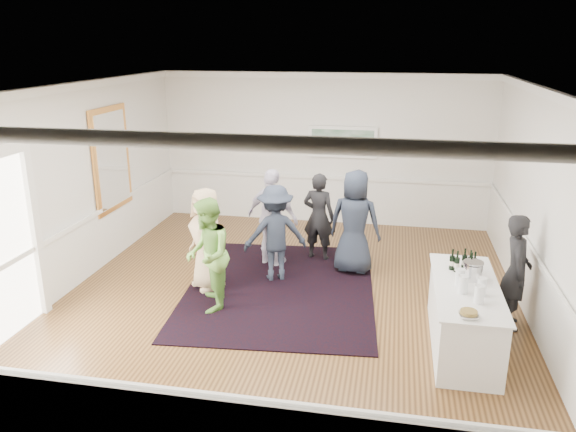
% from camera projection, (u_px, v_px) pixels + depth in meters
% --- Properties ---
extents(floor, '(8.00, 8.00, 0.00)m').
position_uv_depth(floor, '(288.00, 299.00, 8.66)').
color(floor, brown).
rests_on(floor, ground).
extents(ceiling, '(7.00, 8.00, 0.02)m').
position_uv_depth(ceiling, '(289.00, 87.00, 7.71)').
color(ceiling, white).
rests_on(ceiling, wall_back).
extents(wall_left, '(0.02, 8.00, 3.20)m').
position_uv_depth(wall_left, '(70.00, 188.00, 8.82)').
color(wall_left, white).
rests_on(wall_left, floor).
extents(wall_right, '(0.02, 8.00, 3.20)m').
position_uv_depth(wall_right, '(543.00, 212.00, 7.56)').
color(wall_right, white).
rests_on(wall_right, floor).
extents(wall_back, '(7.00, 0.02, 3.20)m').
position_uv_depth(wall_back, '(324.00, 149.00, 11.93)').
color(wall_back, white).
rests_on(wall_back, floor).
extents(wall_front, '(7.00, 0.02, 3.20)m').
position_uv_depth(wall_front, '(194.00, 333.00, 4.44)').
color(wall_front, white).
rests_on(wall_front, floor).
extents(wainscoting, '(7.00, 8.00, 1.00)m').
position_uv_depth(wainscoting, '(288.00, 269.00, 8.51)').
color(wainscoting, white).
rests_on(wainscoting, floor).
extents(mirror, '(0.05, 1.25, 1.85)m').
position_uv_depth(mirror, '(112.00, 159.00, 9.96)').
color(mirror, '#E89A44').
rests_on(mirror, wall_left).
extents(landscape_painting, '(1.44, 0.06, 0.66)m').
position_uv_depth(landscape_painting, '(342.00, 142.00, 11.76)').
color(landscape_painting, white).
rests_on(landscape_painting, wall_back).
extents(area_rug, '(3.26, 4.10, 0.02)m').
position_uv_depth(area_rug, '(280.00, 288.00, 9.03)').
color(area_rug, black).
rests_on(area_rug, floor).
extents(serving_table, '(0.81, 2.12, 0.86)m').
position_uv_depth(serving_table, '(464.00, 316.00, 7.22)').
color(serving_table, white).
rests_on(serving_table, floor).
extents(bartender, '(0.44, 0.62, 1.62)m').
position_uv_depth(bartender, '(516.00, 272.00, 7.63)').
color(bartender, black).
rests_on(bartender, floor).
extents(guest_tan, '(0.94, 0.95, 1.66)m').
position_uv_depth(guest_tan, '(206.00, 239.00, 8.82)').
color(guest_tan, tan).
rests_on(guest_tan, floor).
extents(guest_green, '(0.84, 0.97, 1.68)m').
position_uv_depth(guest_green, '(208.00, 255.00, 8.13)').
color(guest_green, '#6BA642').
rests_on(guest_green, floor).
extents(guest_lilac, '(1.10, 0.77, 1.73)m').
position_uv_depth(guest_lilac, '(273.00, 218.00, 9.76)').
color(guest_lilac, silver).
rests_on(guest_lilac, floor).
extents(guest_dark_a, '(1.19, 0.94, 1.61)m').
position_uv_depth(guest_dark_a, '(275.00, 233.00, 9.17)').
color(guest_dark_a, '#222939').
rests_on(guest_dark_a, floor).
extents(guest_dark_b, '(0.65, 0.49, 1.60)m').
position_uv_depth(guest_dark_b, '(319.00, 217.00, 10.05)').
color(guest_dark_b, black).
rests_on(guest_dark_b, floor).
extents(guest_navy, '(0.95, 0.70, 1.79)m').
position_uv_depth(guest_navy, '(355.00, 222.00, 9.44)').
color(guest_navy, '#222939').
rests_on(guest_navy, floor).
extents(wine_bottles, '(0.36, 0.21, 0.31)m').
position_uv_depth(wine_bottles, '(465.00, 260.00, 7.48)').
color(wine_bottles, black).
rests_on(wine_bottles, serving_table).
extents(juice_pitchers, '(0.35, 0.58, 0.24)m').
position_uv_depth(juice_pitchers, '(471.00, 285.00, 6.81)').
color(juice_pitchers, '#59A139').
rests_on(juice_pitchers, serving_table).
extents(ice_bucket, '(0.26, 0.26, 0.24)m').
position_uv_depth(ice_bucket, '(473.00, 271.00, 7.22)').
color(ice_bucket, silver).
rests_on(ice_bucket, serving_table).
extents(nut_bowl, '(0.23, 0.23, 0.08)m').
position_uv_depth(nut_bowl, '(469.00, 314.00, 6.26)').
color(nut_bowl, white).
rests_on(nut_bowl, serving_table).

